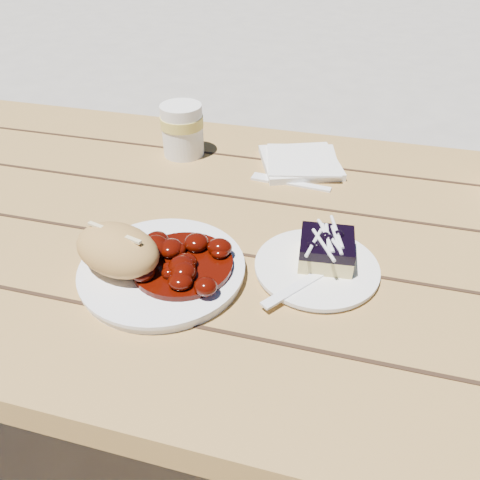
% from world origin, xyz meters
% --- Properties ---
extents(ground, '(60.00, 60.00, 0.00)m').
position_xyz_m(ground, '(0.00, 0.00, 0.00)').
color(ground, '#9D978E').
rests_on(ground, ground).
extents(picnic_table, '(2.00, 1.55, 0.75)m').
position_xyz_m(picnic_table, '(0.00, -0.00, 0.59)').
color(picnic_table, olive).
rests_on(picnic_table, ground).
extents(main_plate, '(0.24, 0.24, 0.02)m').
position_xyz_m(main_plate, '(-0.14, -0.15, 0.76)').
color(main_plate, white).
rests_on(main_plate, picnic_table).
extents(goulash_stew, '(0.15, 0.15, 0.04)m').
position_xyz_m(goulash_stew, '(-0.11, -0.15, 0.79)').
color(goulash_stew, '#3E0802').
rests_on(goulash_stew, main_plate).
extents(bread_roll, '(0.15, 0.12, 0.07)m').
position_xyz_m(bread_roll, '(-0.20, -0.17, 0.80)').
color(bread_roll, '#B68746').
rests_on(bread_roll, main_plate).
extents(dessert_plate, '(0.18, 0.18, 0.01)m').
position_xyz_m(dessert_plate, '(0.08, -0.09, 0.76)').
color(dessert_plate, white).
rests_on(dessert_plate, picnic_table).
extents(blueberry_cake, '(0.08, 0.08, 0.05)m').
position_xyz_m(blueberry_cake, '(0.09, -0.07, 0.78)').
color(blueberry_cake, '#E0CD7A').
rests_on(blueberry_cake, dessert_plate).
extents(fork_dessert, '(0.12, 0.14, 0.00)m').
position_xyz_m(fork_dessert, '(0.06, -0.14, 0.76)').
color(fork_dessert, white).
rests_on(fork_dessert, dessert_plate).
extents(napkin_stack, '(0.19, 0.19, 0.01)m').
position_xyz_m(napkin_stack, '(0.00, 0.23, 0.76)').
color(napkin_stack, white).
rests_on(napkin_stack, picnic_table).
extents(fork_table, '(0.16, 0.04, 0.00)m').
position_xyz_m(fork_table, '(0.01, 0.15, 0.75)').
color(fork_table, white).
rests_on(fork_table, picnic_table).
extents(second_cup, '(0.09, 0.09, 0.11)m').
position_xyz_m(second_cup, '(-0.25, 0.22, 0.80)').
color(second_cup, white).
rests_on(second_cup, picnic_table).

